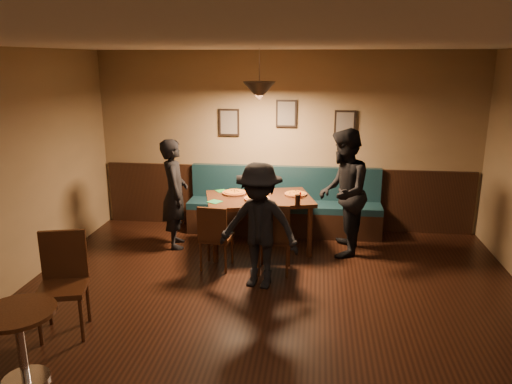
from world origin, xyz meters
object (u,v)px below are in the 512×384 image
diner_right (343,193)px  cafe_chair_far (62,286)px  diner_front (259,226)px  booth_bench (284,202)px  chair_near_left (216,236)px  tabasco_bottle (300,195)px  cafe_table (21,347)px  dining_table (259,223)px  diner_left (175,194)px  chair_near_right (274,237)px  soda_glass (298,200)px

diner_right → cafe_chair_far: diner_right is taller
diner_front → booth_bench: bearing=98.7°
booth_bench → chair_near_left: size_ratio=3.45×
tabasco_bottle → cafe_table: size_ratio=0.16×
cafe_table → dining_table: bearing=63.6°
diner_left → diner_front: bearing=-146.9°
chair_near_right → soda_glass: (0.27, 0.39, 0.38)m
booth_bench → cafe_chair_far: bearing=-121.1°
dining_table → soda_glass: bearing=-46.7°
soda_glass → dining_table: bearing=148.3°
cafe_table → cafe_chair_far: cafe_chair_far is taller
booth_bench → chair_near_left: 1.65m
dining_table → diner_front: 1.25m
cafe_chair_far → soda_glass: bearing=-152.3°
tabasco_bottle → chair_near_right: bearing=-111.8°
diner_left → diner_right: 2.39m
diner_front → tabasco_bottle: (0.44, 1.18, 0.07)m
soda_glass → chair_near_right: bearing=-124.6°
diner_front → tabasco_bottle: bearing=83.1°
booth_bench → cafe_chair_far: 3.78m
diner_left → diner_front: diner_left is taller
diner_right → dining_table: bearing=-84.4°
cafe_chair_far → diner_front: bearing=-160.4°
dining_table → chair_near_left: bearing=-139.0°
booth_bench → dining_table: size_ratio=2.06×
chair_near_left → diner_right: (1.64, 0.69, 0.45)m
diner_left → diner_right: size_ratio=0.90×
soda_glass → cafe_table: 3.68m
diner_left → cafe_table: diner_left is taller
soda_glass → cafe_table: soda_glass is taller
tabasco_bottle → diner_front: bearing=-110.4°
chair_near_right → diner_left: 1.69m
dining_table → diner_left: size_ratio=0.92×
booth_bench → diner_left: diner_left is taller
booth_bench → cafe_table: bearing=-115.6°
chair_near_left → cafe_table: 2.80m
booth_bench → soda_glass: booth_bench is taller
soda_glass → cafe_chair_far: size_ratio=0.15×
cafe_chair_far → dining_table: bearing=-140.0°
chair_near_left → booth_bench: bearing=67.1°
soda_glass → cafe_chair_far: 3.10m
cafe_table → chair_near_left: bearing=65.9°
booth_bench → diner_left: 1.73m
diner_left → booth_bench: bearing=-79.5°
chair_near_right → tabasco_bottle: size_ratio=8.67×
diner_front → cafe_table: bearing=-116.8°
diner_left → cafe_chair_far: (-0.44, -2.46, -0.28)m
diner_right → cafe_table: bearing=-34.5°
diner_right → booth_bench: bearing=-125.3°
diner_left → soda_glass: (1.78, -0.32, 0.06)m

